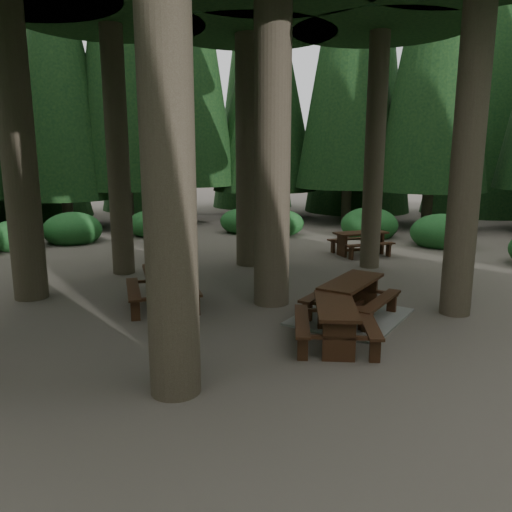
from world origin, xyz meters
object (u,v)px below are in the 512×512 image
picnic_table_e (335,318)px  picnic_table_b (162,284)px  picnic_table_d (361,240)px  picnic_table_a (351,305)px

picnic_table_e → picnic_table_b: bearing=61.5°
picnic_table_d → picnic_table_e: (-6.07, -6.33, -0.00)m
picnic_table_a → picnic_table_b: (-3.35, 2.73, 0.26)m
picnic_table_b → picnic_table_e: picnic_table_b is taller
picnic_table_a → picnic_table_d: picnic_table_a is taller
picnic_table_b → picnic_table_d: size_ratio=1.09×
picnic_table_a → picnic_table_b: 4.33m
picnic_table_e → picnic_table_a: bearing=-16.6°
picnic_table_a → picnic_table_e: picnic_table_a is taller
picnic_table_a → picnic_table_b: picnic_table_a is taller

